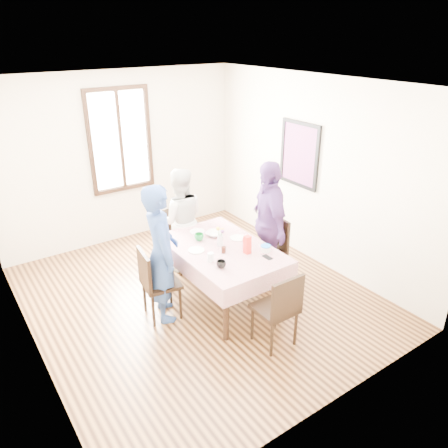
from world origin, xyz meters
The scene contains 30 objects.
ground centered at (0.00, 0.00, 0.00)m, with size 4.50×4.50×0.00m, color black.
back_wall centered at (0.00, 2.25, 1.35)m, with size 4.00×4.00×0.00m, color beige.
right_wall centered at (2.00, 0.00, 1.35)m, with size 4.50×4.50×0.00m, color beige.
window_frame centered at (0.00, 2.23, 1.65)m, with size 1.02×0.06×1.62m, color black.
window_pane centered at (0.00, 2.24, 1.65)m, with size 0.90×0.02×1.50m, color white.
art_poster centered at (1.98, 0.30, 1.55)m, with size 0.04×0.76×0.96m, color red.
dining_table centered at (0.22, -0.24, 0.38)m, with size 0.94×1.49×0.75m, color black.
tablecloth centered at (0.22, -0.24, 0.76)m, with size 1.06×1.61×0.01m, color #610114.
chair_left centered at (-0.57, -0.10, 0.46)m, with size 0.42×0.42×0.91m, color black.
chair_right centered at (1.01, -0.20, 0.46)m, with size 0.42×0.42×0.91m, color black.
chair_far centered at (0.22, 0.78, 0.46)m, with size 0.42×0.42×0.91m, color black.
chair_near centered at (0.22, -1.27, 0.46)m, with size 0.42×0.42×0.91m, color black.
person_left centered at (-0.55, -0.10, 0.85)m, with size 0.62×0.41×1.70m, color navy.
person_far centered at (0.22, 0.76, 0.76)m, with size 0.74×0.58×1.52m, color beige.
person_right centered at (0.98, -0.20, 0.87)m, with size 1.02×0.42×1.73m, color #553271.
mug_black centered at (-0.06, -0.65, 0.80)m, with size 0.11×0.11×0.09m, color black.
mug_flag centered at (0.50, -0.37, 0.81)m, with size 0.10×0.10×0.09m, color red.
mug_green centered at (0.09, 0.09, 0.81)m, with size 0.12×0.12×0.09m, color #0C7226.
serving_bowl centered at (0.32, 0.10, 0.79)m, with size 0.21×0.21×0.05m, color white.
juice_carton centered at (0.39, -0.54, 0.88)m, with size 0.07×0.07×0.23m, color red.
butter_tub centered at (0.61, -0.62, 0.79)m, with size 0.13×0.13×0.06m, color white.
jam_jar centered at (0.16, -0.37, 0.80)m, with size 0.06×0.06×0.08m, color black.
drinking_glass centered at (-0.08, -0.45, 0.81)m, with size 0.07×0.07×0.10m, color silver.
smartphone centered at (0.52, -0.76, 0.77)m, with size 0.07×0.13×0.01m, color black.
flower_vase centered at (0.23, -0.18, 0.83)m, with size 0.07×0.07×0.14m, color silver.
plate_left centered at (-0.09, -0.14, 0.77)m, with size 0.20×0.20×0.01m, color white.
plate_right centered at (0.53, -0.15, 0.77)m, with size 0.20×0.20×0.01m, color white.
plate_far centered at (0.20, 0.31, 0.77)m, with size 0.20×0.20×0.01m, color white.
butter_lid centered at (0.61, -0.62, 0.83)m, with size 0.12×0.12×0.01m, color blue.
flower_bunch centered at (0.23, -0.18, 0.96)m, with size 0.09×0.09×0.10m, color yellow, non-canonical shape.
Camera 1 is at (-2.48, -4.19, 3.24)m, focal length 34.89 mm.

